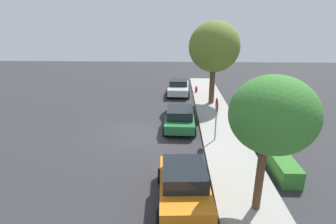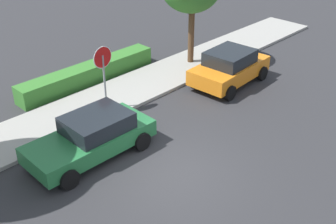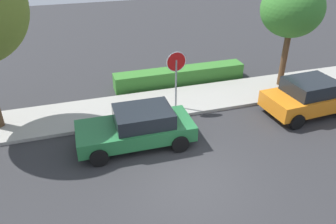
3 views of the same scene
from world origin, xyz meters
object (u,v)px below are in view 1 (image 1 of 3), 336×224
object	(u,v)px
street_tree_near_corner	(273,115)
street_tree_mid_block	(214,47)
fire_hydrant	(196,90)
parked_car_green	(180,117)
parked_car_silver	(179,87)
stop_sign	(216,112)
parked_car_orange	(184,184)

from	to	relation	value
street_tree_near_corner	street_tree_mid_block	bearing A→B (deg)	-178.95
street_tree_near_corner	fire_hydrant	world-z (taller)	street_tree_near_corner
parked_car_green	parked_car_silver	world-z (taller)	parked_car_green
fire_hydrant	street_tree_near_corner	bearing A→B (deg)	4.32
stop_sign	street_tree_near_corner	xyz separation A→B (m)	(5.87, 0.89, 1.95)
stop_sign	street_tree_near_corner	world-z (taller)	street_tree_near_corner
stop_sign	fire_hydrant	distance (m)	10.87
parked_car_orange	street_tree_mid_block	size ratio (longest dim) A/B	0.58
stop_sign	street_tree_mid_block	size ratio (longest dim) A/B	0.40
parked_car_silver	fire_hydrant	world-z (taller)	parked_car_silver
parked_car_orange	fire_hydrant	bearing A→B (deg)	174.51
parked_car_orange	stop_sign	bearing A→B (deg)	160.38
street_tree_near_corner	street_tree_mid_block	distance (m)	13.16
parked_car_green	parked_car_silver	bearing A→B (deg)	-179.54
parked_car_orange	street_tree_near_corner	size ratio (longest dim) A/B	0.76
parked_car_orange	street_tree_mid_block	distance (m)	13.48
stop_sign	fire_hydrant	world-z (taller)	stop_sign
street_tree_mid_block	fire_hydrant	world-z (taller)	street_tree_mid_block
parked_car_green	fire_hydrant	xyz separation A→B (m)	(-8.59, 1.67, -0.37)
parked_car_silver	fire_hydrant	distance (m)	1.81
parked_car_silver	street_tree_mid_block	xyz separation A→B (m)	(3.12, 2.75, 4.02)
parked_car_silver	street_tree_near_corner	bearing A→B (deg)	10.42
parked_car_orange	fire_hydrant	distance (m)	16.21
stop_sign	parked_car_orange	distance (m)	5.81
stop_sign	fire_hydrant	xyz separation A→B (m)	(-10.76, -0.37, -1.51)
parked_car_green	parked_car_orange	world-z (taller)	parked_car_orange
stop_sign	parked_car_green	world-z (taller)	stop_sign
stop_sign	parked_car_silver	distance (m)	10.65
stop_sign	street_tree_mid_block	xyz separation A→B (m)	(-7.25, 0.65, 2.86)
parked_car_orange	street_tree_mid_block	world-z (taller)	street_tree_mid_block
street_tree_mid_block	fire_hydrant	distance (m)	5.69
parked_car_orange	street_tree_near_corner	xyz separation A→B (m)	(0.50, 2.81, 3.04)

